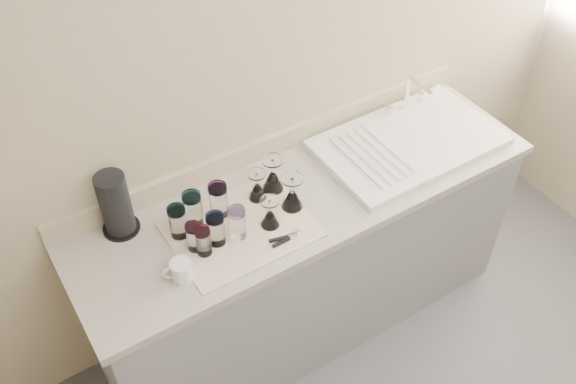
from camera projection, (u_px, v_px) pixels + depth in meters
counter_unit at (305, 259)px, 3.01m from camera, size 2.06×0.62×0.90m
sink_unit at (409, 142)px, 2.90m from camera, size 0.82×0.50×0.22m
dish_towel at (241, 229)px, 2.54m from camera, size 0.55×0.42×0.01m
tumbler_teal at (178, 221)px, 2.46m from camera, size 0.07×0.07×0.14m
tumbler_cyan at (193, 209)px, 2.51m from camera, size 0.08×0.08×0.15m
tumbler_purple at (219, 200)px, 2.54m from camera, size 0.08×0.08×0.15m
tumbler_magenta at (194, 237)px, 2.42m from camera, size 0.06×0.06×0.12m
tumbler_blue at (216, 229)px, 2.44m from camera, size 0.07×0.07×0.14m
tumbler_lavender at (237, 223)px, 2.46m from camera, size 0.07×0.07×0.14m
tumbler_extra at (203, 241)px, 2.40m from camera, size 0.06×0.06×0.12m
goblet_back_left at (257, 189)px, 2.63m from camera, size 0.08×0.08×0.14m
goblet_back_right at (273, 179)px, 2.66m from camera, size 0.09×0.09×0.16m
goblet_front_left at (270, 216)px, 2.52m from camera, size 0.08×0.08×0.14m
goblet_front_right at (292, 197)px, 2.59m from camera, size 0.09×0.09×0.16m
can_opener at (286, 239)px, 2.49m from camera, size 0.13×0.05×0.02m
white_mug at (181, 271)px, 2.34m from camera, size 0.12×0.10×0.08m
paper_towel_roll at (116, 205)px, 2.45m from camera, size 0.15×0.15×0.28m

